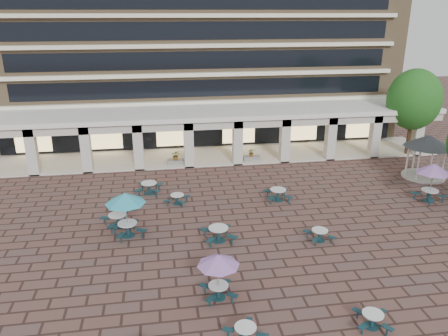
{
  "coord_description": "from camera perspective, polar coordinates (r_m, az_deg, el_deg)",
  "views": [
    {
      "loc": [
        -4.69,
        -23.18,
        12.64
      ],
      "look_at": [
        -0.56,
        3.0,
        3.11
      ],
      "focal_mm": 35.0,
      "sensor_mm": 36.0,
      "label": 1
    }
  ],
  "objects": [
    {
      "name": "retail_arcade",
      "position": [
        39.46,
        -1.88,
        5.63
      ],
      "size": [
        42.0,
        6.6,
        4.4
      ],
      "color": "white",
      "rests_on": "ground"
    },
    {
      "name": "picnic_table_6",
      "position": [
        20.23,
        -0.76,
        -12.15
      ],
      "size": [
        1.98,
        1.98,
        2.29
      ],
      "rotation": [
        0.0,
        0.0,
        0.12
      ],
      "color": "#14373D",
      "rests_on": "ground"
    },
    {
      "name": "picnic_table_11",
      "position": [
        33.35,
        25.7,
        -0.21
      ],
      "size": [
        2.4,
        2.4,
        2.78
      ],
      "rotation": [
        0.0,
        0.0,
        0.3
      ],
      "color": "#14373D",
      "rests_on": "ground"
    },
    {
      "name": "apartment_building",
      "position": [
        48.87,
        -3.68,
        19.69
      ],
      "size": [
        40.0,
        15.5,
        25.2
      ],
      "color": "#8F7350",
      "rests_on": "ground"
    },
    {
      "name": "picnic_table_4",
      "position": [
        25.99,
        -12.76,
        -4.08
      ],
      "size": [
        2.39,
        2.39,
        2.76
      ],
      "rotation": [
        0.0,
        0.0,
        0.38
      ],
      "color": "#14373D",
      "rests_on": "ground"
    },
    {
      "name": "picnic_table_5",
      "position": [
        27.99,
        -13.7,
        -6.53
      ],
      "size": [
        2.31,
        2.31,
        0.85
      ],
      "rotation": [
        0.0,
        0.0,
        0.39
      ],
      "color": "#14373D",
      "rests_on": "ground"
    },
    {
      "name": "ground",
      "position": [
        26.82,
        2.2,
        -8.37
      ],
      "size": [
        120.0,
        120.0,
        0.0
      ],
      "primitive_type": "plane",
      "color": "brown",
      "rests_on": "ground"
    },
    {
      "name": "picnic_table_12",
      "position": [
        32.47,
        -9.76,
        -2.47
      ],
      "size": [
        2.16,
        2.16,
        0.85
      ],
      "rotation": [
        0.0,
        0.0,
        -0.2
      ],
      "color": "#14373D",
      "rests_on": "ground"
    },
    {
      "name": "planter_right",
      "position": [
        38.94,
        3.6,
        1.52
      ],
      "size": [
        1.5,
        0.65,
        1.21
      ],
      "color": "gray",
      "rests_on": "ground"
    },
    {
      "name": "picnic_table_2",
      "position": [
        18.89,
        2.81,
        -20.64
      ],
      "size": [
        1.85,
        1.85,
        0.68
      ],
      "rotation": [
        0.0,
        0.0,
        0.39
      ],
      "color": "#14373D",
      "rests_on": "ground"
    },
    {
      "name": "planter_left",
      "position": [
        38.07,
        -6.28,
        1.17
      ],
      "size": [
        1.5,
        0.84,
        1.34
      ],
      "color": "gray",
      "rests_on": "ground"
    },
    {
      "name": "picnic_table_3",
      "position": [
        20.49,
        18.82,
        -18.14
      ],
      "size": [
        1.75,
        1.75,
        0.68
      ],
      "rotation": [
        0.0,
        0.0,
        -0.23
      ],
      "color": "#14373D",
      "rests_on": "ground"
    },
    {
      "name": "tree_east_c",
      "position": [
        43.17,
        23.59,
        8.2
      ],
      "size": [
        4.77,
        4.77,
        7.94
      ],
      "color": "#392417",
      "rests_on": "ground"
    },
    {
      "name": "picnic_table_10",
      "position": [
        25.62,
        -0.74,
        -8.47
      ],
      "size": [
        2.12,
        2.12,
        0.87
      ],
      "rotation": [
        0.0,
        0.0,
        0.13
      ],
      "color": "#14373D",
      "rests_on": "ground"
    },
    {
      "name": "picnic_table_7",
      "position": [
        26.28,
        12.38,
        -8.44
      ],
      "size": [
        1.72,
        1.72,
        0.71
      ],
      "rotation": [
        0.0,
        0.0,
        0.12
      ],
      "color": "#14373D",
      "rests_on": "ground"
    },
    {
      "name": "picnic_table_9",
      "position": [
        31.12,
        7.07,
        -3.34
      ],
      "size": [
        1.93,
        1.93,
        0.84
      ],
      "rotation": [
        0.0,
        0.0,
        -0.04
      ],
      "color": "#14373D",
      "rests_on": "ground"
    },
    {
      "name": "picnic_table_8",
      "position": [
        30.51,
        -6.12,
        -3.96
      ],
      "size": [
        1.91,
        1.91,
        0.7
      ],
      "rotation": [
        0.0,
        0.0,
        -0.4
      ],
      "color": "#14373D",
      "rests_on": "ground"
    },
    {
      "name": "gazebo",
      "position": [
        38.09,
        25.08,
        2.62
      ],
      "size": [
        3.74,
        3.74,
        3.48
      ],
      "rotation": [
        0.0,
        0.0,
        -0.43
      ],
      "color": "beige",
      "rests_on": "ground"
    }
  ]
}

